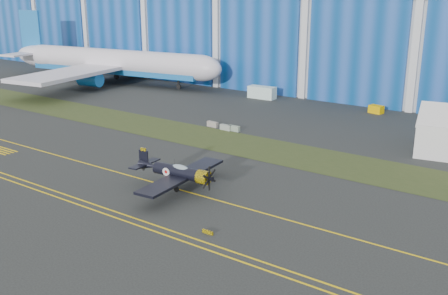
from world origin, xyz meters
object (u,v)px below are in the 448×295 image
Objects in this scene: jetliner at (112,35)px; warbird at (177,172)px; shipping_container at (262,92)px; tug at (376,109)px.

warbird is at bearing -46.45° from jetliner.
shipping_container is 23.99m from tug.
jetliner is at bearing 137.67° from warbird.
warbird is at bearing -71.16° from shipping_container.
jetliner is (-57.92, 44.78, 9.14)m from warbird.
warbird reaches higher than tug.
warbird is 0.20× the size of jetliner.
jetliner reaches higher than shipping_container.
tug is at bearing -0.79° from shipping_container.
jetliner is at bearing -175.59° from shipping_container.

